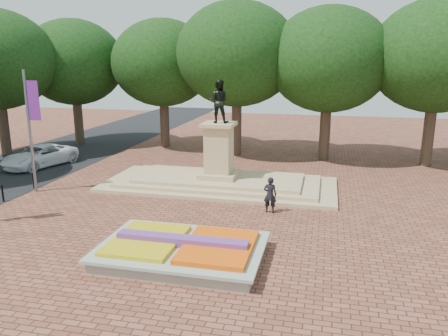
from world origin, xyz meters
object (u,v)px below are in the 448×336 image
(monument, at_px, (219,172))
(van, at_px, (40,156))
(pedestrian, at_px, (270,195))
(flower_bed, at_px, (183,250))

(monument, bearing_deg, van, 171.78)
(pedestrian, bearing_deg, van, -18.05)
(monument, xyz_separation_m, pedestrian, (3.63, -3.95, 0.04))
(van, bearing_deg, monument, 7.59)
(van, xyz_separation_m, pedestrian, (17.45, -5.94, 0.16))
(flower_bed, height_order, van, van)
(flower_bed, bearing_deg, monument, 95.87)
(monument, distance_m, pedestrian, 5.36)
(monument, bearing_deg, flower_bed, -84.13)
(flower_bed, relative_size, monument, 0.45)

